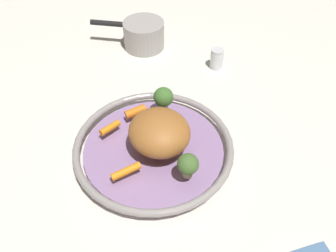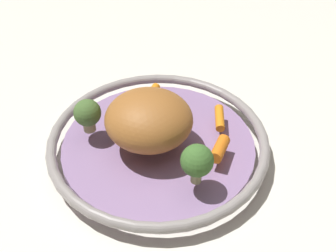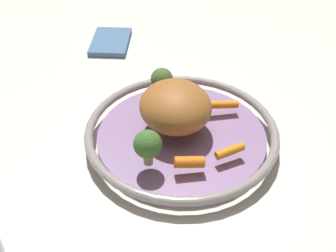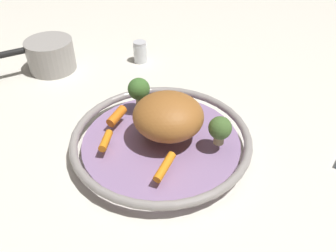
# 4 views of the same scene
# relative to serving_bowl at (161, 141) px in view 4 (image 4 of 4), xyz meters

# --- Properties ---
(ground_plane) EXTENTS (2.11, 2.11, 0.00)m
(ground_plane) POSITION_rel_serving_bowl_xyz_m (0.00, 0.00, -0.02)
(ground_plane) COLOR silver
(serving_bowl) EXTENTS (0.36, 0.36, 0.04)m
(serving_bowl) POSITION_rel_serving_bowl_xyz_m (0.00, 0.00, 0.00)
(serving_bowl) COLOR #8E709E
(serving_bowl) RESTS_ON ground_plane
(roast_chicken_piece) EXTENTS (0.18, 0.18, 0.08)m
(roast_chicken_piece) POSITION_rel_serving_bowl_xyz_m (0.00, 0.01, 0.06)
(roast_chicken_piece) COLOR #9F612B
(roast_chicken_piece) RESTS_ON serving_bowl
(baby_carrot_right) EXTENTS (0.05, 0.04, 0.02)m
(baby_carrot_right) POSITION_rel_serving_bowl_xyz_m (-0.01, -0.11, 0.03)
(baby_carrot_right) COLOR orange
(baby_carrot_right) RESTS_ON serving_bowl
(baby_carrot_center) EXTENTS (0.06, 0.06, 0.02)m
(baby_carrot_center) POSITION_rel_serving_bowl_xyz_m (0.09, -0.03, 0.03)
(baby_carrot_center) COLOR orange
(baby_carrot_center) RESTS_ON serving_bowl
(baby_carrot_near_rim) EXTENTS (0.05, 0.05, 0.02)m
(baby_carrot_near_rim) POSITION_rel_serving_bowl_xyz_m (-0.07, -0.07, 0.03)
(baby_carrot_near_rim) COLOR orange
(baby_carrot_near_rim) RESTS_ON serving_bowl
(broccoli_floret_mid) EXTENTS (0.05, 0.05, 0.06)m
(broccoli_floret_mid) POSITION_rel_serving_bowl_xyz_m (-0.11, -0.01, 0.06)
(broccoli_floret_mid) COLOR tan
(broccoli_floret_mid) RESTS_ON serving_bowl
(broccoli_floret_small) EXTENTS (0.04, 0.04, 0.06)m
(broccoli_floret_small) POSITION_rel_serving_bowl_xyz_m (0.06, 0.09, 0.05)
(broccoli_floret_small) COLOR tan
(broccoli_floret_small) RESTS_ON serving_bowl
(salt_shaker) EXTENTS (0.04, 0.04, 0.06)m
(salt_shaker) POSITION_rel_serving_bowl_xyz_m (-0.37, 0.06, 0.01)
(salt_shaker) COLOR silver
(salt_shaker) RESTS_ON ground_plane
(saucepan) EXTENTS (0.12, 0.22, 0.08)m
(saucepan) POSITION_rel_serving_bowl_xyz_m (-0.40, -0.17, 0.02)
(saucepan) COLOR #9E9993
(saucepan) RESTS_ON ground_plane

